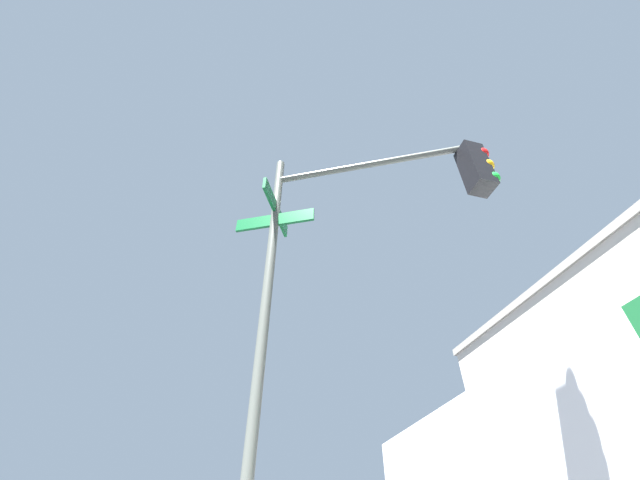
{
  "coord_description": "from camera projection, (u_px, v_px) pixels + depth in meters",
  "views": [
    {
      "loc": [
        -3.32,
        -7.06,
        1.06
      ],
      "look_at": [
        -6.71,
        -6.15,
        4.05
      ],
      "focal_mm": 21.37,
      "sensor_mm": 36.0,
      "label": 1
    }
  ],
  "objects": [
    {
      "name": "traffic_signal_near",
      "position": [
        367.0,
        232.0,
        4.69
      ],
      "size": [
        1.87,
        3.13,
        5.86
      ],
      "color": "#474C47",
      "rests_on": "ground_plane"
    }
  ]
}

